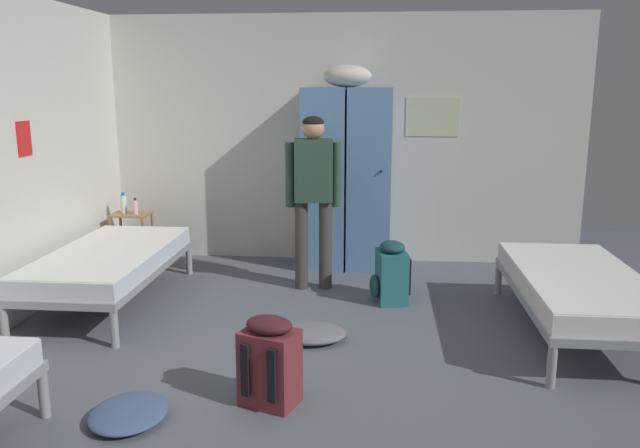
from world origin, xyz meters
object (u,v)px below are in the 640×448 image
(bed_right, at_px, (579,287))
(lotion_bottle, at_px, (135,207))
(locker_bank, at_px, (347,175))
(backpack_teal, at_px, (390,273))
(water_bottle, at_px, (124,204))
(shelf_unit, at_px, (132,234))
(person_traveler, at_px, (313,187))
(backpack_maroon, at_px, (271,362))
(bed_left_rear, at_px, (109,261))
(clothes_pile_denim, at_px, (129,413))
(clothes_pile_grey, at_px, (310,333))

(bed_right, distance_m, lotion_bottle, 4.28)
(locker_bank, distance_m, backpack_teal, 1.38)
(water_bottle, xyz_separation_m, backpack_teal, (2.76, -0.90, -0.41))
(shelf_unit, height_order, person_traveler, person_traveler)
(shelf_unit, relative_size, backpack_maroon, 1.04)
(locker_bank, height_order, bed_left_rear, locker_bank)
(water_bottle, bearing_deg, locker_bank, 4.74)
(bed_left_rear, relative_size, clothes_pile_denim, 3.81)
(person_traveler, xyz_separation_m, lotion_bottle, (-1.90, 0.52, -0.32))
(locker_bank, xyz_separation_m, lotion_bottle, (-2.16, -0.25, -0.32))
(bed_right, xyz_separation_m, lotion_bottle, (-4.02, 1.46, 0.27))
(bed_right, height_order, person_traveler, person_traveler)
(lotion_bottle, relative_size, clothes_pile_grey, 0.31)
(water_bottle, relative_size, backpack_teal, 0.39)
(backpack_maroon, bearing_deg, person_traveler, 89.29)
(bed_left_rear, bearing_deg, bed_right, -5.22)
(lotion_bottle, bearing_deg, backpack_maroon, -55.63)
(bed_right, height_order, clothes_pile_grey, bed_right)
(clothes_pile_grey, bearing_deg, lotion_bottle, 138.79)
(locker_bank, height_order, backpack_teal, locker_bank)
(bed_left_rear, height_order, clothes_pile_grey, bed_left_rear)
(shelf_unit, distance_m, person_traveler, 2.14)
(lotion_bottle, distance_m, clothes_pile_grey, 2.73)
(locker_bank, distance_m, clothes_pile_denim, 3.56)
(lotion_bottle, height_order, backpack_teal, lotion_bottle)
(lotion_bottle, bearing_deg, locker_bank, 6.64)
(bed_left_rear, xyz_separation_m, lotion_bottle, (-0.18, 1.11, 0.27))
(clothes_pile_grey, bearing_deg, backpack_maroon, -97.59)
(water_bottle, height_order, clothes_pile_grey, water_bottle)
(backpack_maroon, xyz_separation_m, backpack_teal, (0.74, 1.89, 0.00))
(locker_bank, distance_m, person_traveler, 0.81)
(person_traveler, xyz_separation_m, backpack_teal, (0.71, -0.33, -0.71))
(water_bottle, relative_size, clothes_pile_grey, 0.40)
(shelf_unit, distance_m, water_bottle, 0.33)
(bed_left_rear, relative_size, water_bottle, 8.83)
(locker_bank, height_order, clothes_pile_denim, locker_bank)
(bed_right, height_order, lotion_bottle, lotion_bottle)
(water_bottle, xyz_separation_m, clothes_pile_denim, (1.24, -3.07, -0.62))
(shelf_unit, xyz_separation_m, person_traveler, (1.97, -0.56, 0.62))
(person_traveler, bearing_deg, lotion_bottle, 164.78)
(locker_bank, relative_size, bed_right, 1.09)
(backpack_maroon, bearing_deg, lotion_bottle, 124.37)
(bed_left_rear, distance_m, clothes_pile_grey, 1.96)
(bed_right, xyz_separation_m, backpack_maroon, (-2.15, -1.27, -0.12))
(bed_right, height_order, backpack_maroon, backpack_maroon)
(backpack_teal, bearing_deg, backpack_maroon, -111.35)
(bed_left_rear, xyz_separation_m, person_traveler, (1.72, 0.59, 0.59))
(backpack_maroon, bearing_deg, clothes_pile_denim, -160.17)
(shelf_unit, xyz_separation_m, bed_right, (4.09, -1.50, 0.04))
(backpack_maroon, height_order, backpack_teal, same)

